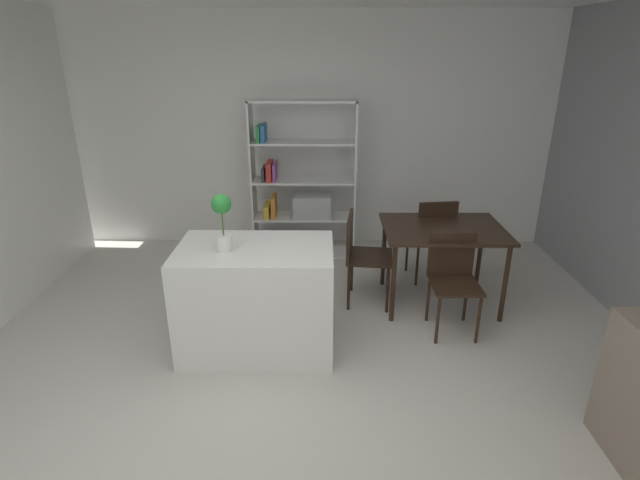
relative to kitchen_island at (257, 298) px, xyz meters
The scene contains 9 objects.
ground_plane 0.81m from the kitchen_island, 77.52° to the right, with size 8.72×8.72×0.00m, color beige.
back_partition 2.60m from the kitchen_island, 86.57° to the left, with size 6.35×0.06×2.75m, color white.
kitchen_island is the anchor object (origin of this frame).
potted_plant_on_island 0.74m from the kitchen_island, 167.00° to the right, with size 0.15×0.15×0.44m.
open_bookshelf 2.04m from the kitchen_island, 82.74° to the left, with size 1.19×0.36×1.81m.
dining_table 1.85m from the kitchen_island, 25.09° to the left, with size 1.11×0.87×0.78m.
dining_chair_island_side 1.19m from the kitchen_island, 41.49° to the left, with size 0.48×0.50×0.88m.
dining_chair_far 2.08m from the kitchen_island, 36.44° to the left, with size 0.45×0.47×0.91m.
dining_chair_near 1.69m from the kitchen_island, 10.72° to the left, with size 0.41×0.44×0.85m.
Camera 1 is at (0.39, -2.85, 2.32)m, focal length 27.43 mm.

